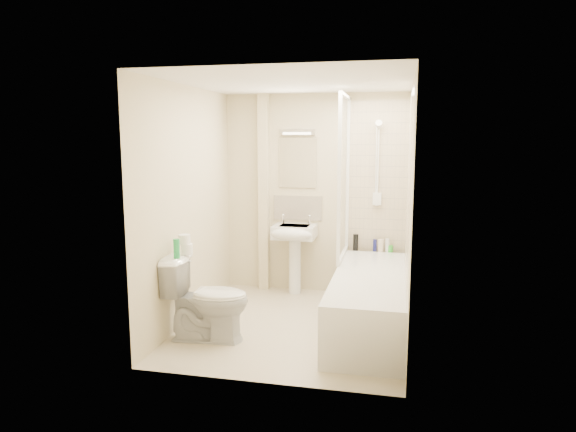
# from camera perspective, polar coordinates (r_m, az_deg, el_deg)

# --- Properties ---
(floor) EXTENTS (2.50, 2.50, 0.00)m
(floor) POSITION_cam_1_polar(r_m,az_deg,el_deg) (5.31, 0.62, -12.07)
(floor) COLOR beige
(floor) RESTS_ON ground
(wall_back) EXTENTS (2.20, 0.02, 2.40)m
(wall_back) POSITION_cam_1_polar(r_m,az_deg,el_deg) (6.23, 2.98, 2.41)
(wall_back) COLOR beige
(wall_back) RESTS_ON ground
(wall_left) EXTENTS (0.02, 2.50, 2.40)m
(wall_left) POSITION_cam_1_polar(r_m,az_deg,el_deg) (5.34, -10.99, 1.20)
(wall_left) COLOR beige
(wall_left) RESTS_ON ground
(wall_right) EXTENTS (0.02, 2.50, 2.40)m
(wall_right) POSITION_cam_1_polar(r_m,az_deg,el_deg) (4.91, 13.32, 0.47)
(wall_right) COLOR beige
(wall_right) RESTS_ON ground
(ceiling) EXTENTS (2.20, 2.50, 0.02)m
(ceiling) POSITION_cam_1_polar(r_m,az_deg,el_deg) (4.99, 0.67, 14.65)
(ceiling) COLOR white
(ceiling) RESTS_ON wall_back
(tile_back) EXTENTS (0.70, 0.01, 1.75)m
(tile_back) POSITION_cam_1_polar(r_m,az_deg,el_deg) (6.12, 9.94, 4.30)
(tile_back) COLOR beige
(tile_back) RESTS_ON wall_back
(tile_right) EXTENTS (0.01, 2.10, 1.75)m
(tile_right) POSITION_cam_1_polar(r_m,az_deg,el_deg) (4.97, 13.26, 3.18)
(tile_right) COLOR beige
(tile_right) RESTS_ON wall_right
(pipe_boxing) EXTENTS (0.12, 0.12, 2.40)m
(pipe_boxing) POSITION_cam_1_polar(r_m,az_deg,el_deg) (6.30, -2.68, 2.49)
(pipe_boxing) COLOR beige
(pipe_boxing) RESTS_ON ground
(splashback) EXTENTS (0.60, 0.02, 0.30)m
(splashback) POSITION_cam_1_polar(r_m,az_deg,el_deg) (6.28, 1.08, 0.91)
(splashback) COLOR beige
(splashback) RESTS_ON wall_back
(mirror) EXTENTS (0.46, 0.01, 0.60)m
(mirror) POSITION_cam_1_polar(r_m,az_deg,el_deg) (6.23, 1.09, 5.93)
(mirror) COLOR white
(mirror) RESTS_ON wall_back
(strip_light) EXTENTS (0.42, 0.07, 0.07)m
(strip_light) POSITION_cam_1_polar(r_m,az_deg,el_deg) (6.20, 1.06, 9.34)
(strip_light) COLOR silver
(strip_light) RESTS_ON wall_back
(bathtub) EXTENTS (0.70, 2.10, 0.55)m
(bathtub) POSITION_cam_1_polar(r_m,az_deg,el_deg) (5.20, 9.04, -9.25)
(bathtub) COLOR white
(bathtub) RESTS_ON ground
(shower_screen) EXTENTS (0.04, 0.92, 1.80)m
(shower_screen) POSITION_cam_1_polar(r_m,az_deg,el_deg) (5.71, 6.23, 4.31)
(shower_screen) COLOR white
(shower_screen) RESTS_ON bathtub
(shower_fixture) EXTENTS (0.10, 0.16, 0.99)m
(shower_fixture) POSITION_cam_1_polar(r_m,az_deg,el_deg) (6.07, 9.94, 5.40)
(shower_fixture) COLOR white
(shower_fixture) RESTS_ON wall_back
(pedestal_sink) EXTENTS (0.50, 0.47, 0.96)m
(pedestal_sink) POSITION_cam_1_polar(r_m,az_deg,el_deg) (6.12, 0.65, -2.66)
(pedestal_sink) COLOR white
(pedestal_sink) RESTS_ON ground
(bottle_black_a) EXTENTS (0.06, 0.06, 0.19)m
(bottle_black_a) POSITION_cam_1_polar(r_m,az_deg,el_deg) (6.17, 7.52, -2.92)
(bottle_black_a) COLOR black
(bottle_black_a) RESTS_ON bathtub
(bottle_blue) EXTENTS (0.05, 0.05, 0.14)m
(bottle_blue) POSITION_cam_1_polar(r_m,az_deg,el_deg) (6.16, 9.63, -3.23)
(bottle_blue) COLOR navy
(bottle_blue) RESTS_ON bathtub
(bottle_cream) EXTENTS (0.07, 0.07, 0.15)m
(bottle_cream) POSITION_cam_1_polar(r_m,az_deg,el_deg) (6.15, 10.26, -3.24)
(bottle_cream) COLOR beige
(bottle_cream) RESTS_ON bathtub
(bottle_white_b) EXTENTS (0.05, 0.05, 0.16)m
(bottle_white_b) POSITION_cam_1_polar(r_m,az_deg,el_deg) (6.15, 10.99, -3.21)
(bottle_white_b) COLOR silver
(bottle_white_b) RESTS_ON bathtub
(bottle_green) EXTENTS (0.06, 0.06, 0.08)m
(bottle_green) POSITION_cam_1_polar(r_m,az_deg,el_deg) (6.16, 11.30, -3.59)
(bottle_green) COLOR green
(bottle_green) RESTS_ON bathtub
(toilet) EXTENTS (0.57, 0.85, 0.79)m
(toilet) POSITION_cam_1_polar(r_m,az_deg,el_deg) (4.91, -8.97, -9.04)
(toilet) COLOR white
(toilet) RESTS_ON ground
(toilet_roll_lower) EXTENTS (0.11, 0.11, 0.10)m
(toilet_roll_lower) POSITION_cam_1_polar(r_m,az_deg,el_deg) (4.95, -11.18, -3.64)
(toilet_roll_lower) COLOR white
(toilet_roll_lower) RESTS_ON toilet
(toilet_roll_upper) EXTENTS (0.11, 0.11, 0.09)m
(toilet_roll_upper) POSITION_cam_1_polar(r_m,az_deg,el_deg) (4.93, -11.44, -2.56)
(toilet_roll_upper) COLOR white
(toilet_roll_upper) RESTS_ON toilet_roll_lower
(green_bottle) EXTENTS (0.06, 0.06, 0.18)m
(green_bottle) POSITION_cam_1_polar(r_m,az_deg,el_deg) (4.80, -12.28, -3.57)
(green_bottle) COLOR green
(green_bottle) RESTS_ON toilet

